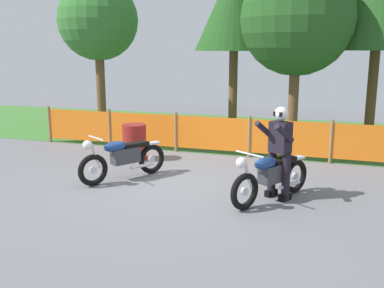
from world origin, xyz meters
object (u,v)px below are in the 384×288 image
motorcycle_lead (271,176)px  rider_lead (279,149)px  oil_drum (134,142)px  motorcycle_trailing (123,157)px

motorcycle_lead → rider_lead: size_ratio=1.08×
rider_lead → oil_drum: rider_lead is taller
motorcycle_lead → oil_drum: bearing=-87.6°
oil_drum → motorcycle_trailing: bearing=-72.4°
motorcycle_trailing → rider_lead: bearing=118.4°
oil_drum → motorcycle_lead: bearing=-28.5°
rider_lead → oil_drum: 4.17m
motorcycle_lead → oil_drum: (-3.63, 1.97, -0.03)m
motorcycle_trailing → oil_drum: 1.68m
motorcycle_trailing → rider_lead: 3.26m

